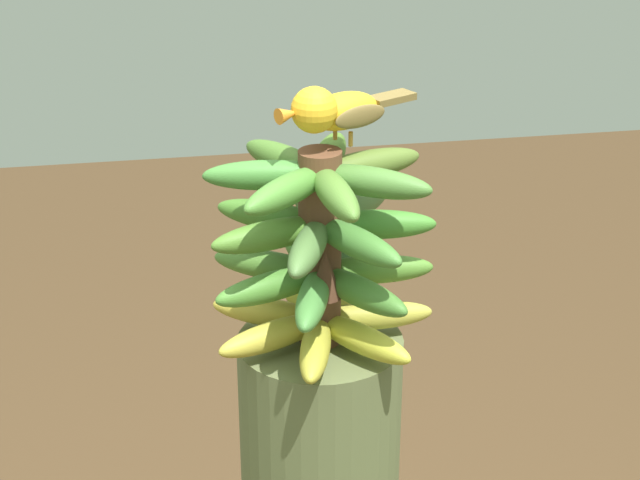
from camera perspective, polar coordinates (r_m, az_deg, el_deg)
banana_bunch at (r=1.19m, az=0.00°, el=-0.53°), size 0.26×0.27×0.24m
perched_bird at (r=1.15m, az=0.69°, el=7.04°), size 0.17×0.10×0.07m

